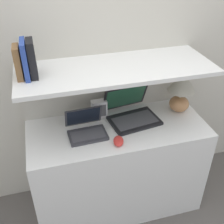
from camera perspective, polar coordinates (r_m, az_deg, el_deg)
The scene contains 12 objects.
wall_back at distance 2.07m, azimuth -1.21°, elevation 11.58°, with size 6.00×0.05×2.40m.
desk at distance 2.25m, azimuth 1.16°, elevation -11.24°, with size 1.28×0.53×0.78m.
back_riser at distance 2.32m, azimuth -0.76°, elevation -2.78°, with size 1.28×0.04×1.19m.
shelf at distance 1.83m, azimuth 0.85°, elevation 8.75°, with size 1.28×0.48×0.03m.
table_lamp at distance 2.15m, azimuth 13.92°, elevation 4.67°, with size 0.20×0.20×0.32m.
laptop_large at distance 2.07m, azimuth 3.94°, elevation -0.15°, with size 0.39×0.37×0.23m.
laptop_small at distance 1.93m, azimuth -5.23°, elevation -3.45°, with size 0.27×0.23×0.17m.
computer_mouse at distance 1.85m, azimuth 1.32°, elevation -5.92°, with size 0.09×0.12×0.03m.
router_box at distance 2.08m, azimuth -2.63°, elevation 0.64°, with size 0.11×0.06×0.14m.
book_brown at distance 1.73m, azimuth -18.58°, elevation 9.51°, with size 0.04×0.12×0.20m.
book_blue at distance 1.72m, azimuth -17.27°, elevation 10.13°, with size 0.03×0.16×0.22m.
book_black at distance 1.72m, azimuth -15.94°, elevation 10.35°, with size 0.04×0.13×0.22m.
Camera 1 is at (-0.46, -1.26, 1.97)m, focal length 45.00 mm.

